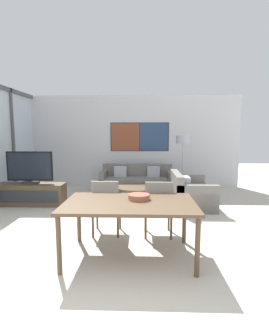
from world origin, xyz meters
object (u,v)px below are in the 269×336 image
at_px(television, 30,168).
at_px(coffee_table, 136,191).
at_px(tv_console, 31,194).
at_px(dining_chair_centre, 158,206).
at_px(dining_chair_left, 106,205).
at_px(sofa_side, 188,194).
at_px(fruit_bowl, 139,196).
at_px(dining_table, 130,207).
at_px(floor_lamp, 183,143).
at_px(sofa_main, 137,182).

xyz_separation_m(television, coffee_table, (2.43, 0.18, -0.56)).
relative_size(tv_console, dining_chair_centre, 1.69).
bearing_deg(coffee_table, dining_chair_left, -102.17).
bearing_deg(dining_chair_centre, sofa_side, 67.03).
bearing_deg(dining_chair_left, fruit_bowl, -48.80).
bearing_deg(dining_chair_left, coffee_table, 77.83).
bearing_deg(fruit_bowl, dining_table, -131.92).
relative_size(television, sofa_side, 0.74).
xyz_separation_m(dining_chair_centre, floor_lamp, (0.86, 3.24, 0.87)).
distance_m(coffee_table, dining_table, 2.73).
xyz_separation_m(dining_chair_centre, fruit_bowl, (-0.30, -0.58, 0.29)).
height_order(tv_console, floor_lamp, floor_lamp).
distance_m(coffee_table, dining_chair_centre, 2.04).
xyz_separation_m(television, fruit_bowl, (2.55, -2.38, -0.07)).
height_order(sofa_main, dining_table, sofa_main).
bearing_deg(television, sofa_side, 1.55).
bearing_deg(television, floor_lamp, 21.19).
distance_m(television, dining_chair_left, 2.70).
distance_m(dining_chair_left, dining_chair_centre, 0.84).
xyz_separation_m(television, dining_chair_left, (2.01, -1.77, -0.36)).
bearing_deg(television, sofa_main, 31.24).
bearing_deg(dining_chair_centre, sofa_main, 97.26).
bearing_deg(dining_table, dining_chair_left, 119.18).
bearing_deg(dining_chair_centre, floor_lamp, 75.11).
bearing_deg(floor_lamp, dining_table, -107.95).
bearing_deg(sofa_side, dining_table, 154.90).
relative_size(sofa_main, sofa_side, 1.40).
relative_size(coffee_table, fruit_bowl, 3.11).
xyz_separation_m(sofa_main, dining_table, (-0.00, -3.99, 0.42)).
distance_m(tv_console, sofa_side, 3.65).
relative_size(tv_console, dining_table, 0.90).
distance_m(television, sofa_side, 3.70).
xyz_separation_m(coffee_table, dining_chair_left, (-0.42, -1.95, 0.20)).
distance_m(coffee_table, floor_lamp, 2.09).
distance_m(tv_console, dining_chair_centre, 3.38).
relative_size(sofa_side, dining_chair_left, 1.58).
bearing_deg(floor_lamp, sofa_main, 178.43).
bearing_deg(floor_lamp, television, -158.81).
bearing_deg(fruit_bowl, sofa_side, 66.00).
height_order(dining_table, fruit_bowl, fruit_bowl).
xyz_separation_m(tv_console, television, (0.00, 0.00, 0.62)).
xyz_separation_m(tv_console, fruit_bowl, (2.55, -2.38, 0.55)).
bearing_deg(fruit_bowl, dining_chair_left, 131.20).
bearing_deg(tv_console, dining_table, -46.07).
xyz_separation_m(fruit_bowl, floor_lamp, (1.16, 3.82, 0.59)).
relative_size(dining_chair_centre, fruit_bowl, 3.10).
xyz_separation_m(tv_console, dining_chair_left, (2.01, -1.77, 0.26)).
distance_m(tv_console, sofa_main, 2.84).
height_order(sofa_side, dining_chair_left, dining_chair_left).
xyz_separation_m(sofa_main, dining_chair_centre, (0.42, -3.28, 0.24)).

